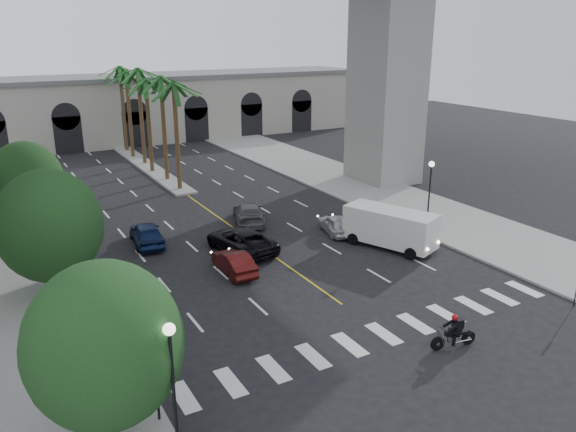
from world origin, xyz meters
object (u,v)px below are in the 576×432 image
object	(u,v)px
lamp_post_left_near	(173,383)
car_a	(336,224)
traffic_signal_near	(155,363)
cargo_van	(391,227)
car_c	(241,240)
traffic_signal_far	(126,316)
pedestrian_a	(65,332)
car_b	(234,262)
car_e	(147,233)
lamp_post_right	(429,191)
car_d	(249,213)
lamp_post_left_far	(66,209)
motorcycle_rider	(455,332)

from	to	relation	value
lamp_post_left_near	car_a	world-z (taller)	lamp_post_left_near
traffic_signal_near	cargo_van	size ratio (longest dim) A/B	0.56
traffic_signal_near	car_c	xyz separation A→B (m)	(9.80, 13.98, -1.72)
traffic_signal_far	cargo_van	distance (m)	19.77
lamp_post_left_near	pedestrian_a	world-z (taller)	lamp_post_left_near
car_b	car_e	world-z (taller)	car_e
traffic_signal_near	traffic_signal_far	xyz separation A→B (m)	(0.00, 4.00, 0.00)
lamp_post_right	car_d	world-z (taller)	lamp_post_right
traffic_signal_far	car_b	world-z (taller)	traffic_signal_far
traffic_signal_near	car_d	world-z (taller)	traffic_signal_near
car_c	car_d	bearing A→B (deg)	-129.58
pedestrian_a	car_a	bearing A→B (deg)	25.34
lamp_post_left_far	lamp_post_right	world-z (taller)	same
car_d	car_e	world-z (taller)	car_e
cargo_van	pedestrian_a	size ratio (longest dim) A/B	3.66
car_a	car_e	bearing A→B (deg)	-6.58
traffic_signal_far	car_d	distance (m)	19.87
motorcycle_rider	traffic_signal_far	bearing A→B (deg)	168.29
car_d	cargo_van	bearing A→B (deg)	142.94
lamp_post_left_far	car_e	world-z (taller)	lamp_post_left_far
lamp_post_left_far	cargo_van	distance (m)	20.92
lamp_post_right	car_c	distance (m)	13.58
motorcycle_rider	cargo_van	world-z (taller)	cargo_van
lamp_post_left_near	traffic_signal_near	xyz separation A→B (m)	(0.10, 2.50, -0.71)
lamp_post_right	motorcycle_rider	bearing A→B (deg)	-127.87
lamp_post_left_near	lamp_post_left_far	world-z (taller)	same
car_a	car_d	world-z (taller)	car_d
traffic_signal_far	motorcycle_rider	world-z (taller)	traffic_signal_far
traffic_signal_far	car_e	size ratio (longest dim) A/B	0.78
traffic_signal_near	car_d	distance (m)	23.05
car_d	cargo_van	xyz separation A→B (m)	(6.06, -9.26, 0.69)
lamp_post_left_near	lamp_post_right	world-z (taller)	same
car_a	pedestrian_a	bearing A→B (deg)	33.08
lamp_post_left_far	car_e	bearing A→B (deg)	-2.28
lamp_post_right	motorcycle_rider	distance (m)	15.42
cargo_van	car_c	bearing A→B (deg)	133.54
lamp_post_left_far	lamp_post_left_near	bearing A→B (deg)	-90.00
lamp_post_right	traffic_signal_near	bearing A→B (deg)	-155.18
car_e	cargo_van	size ratio (longest dim) A/B	0.72
pedestrian_a	car_d	bearing A→B (deg)	44.51
lamp_post_left_near	traffic_signal_near	world-z (taller)	lamp_post_left_near
car_c	lamp_post_right	bearing A→B (deg)	155.73
motorcycle_rider	car_d	size ratio (longest dim) A/B	0.44
lamp_post_left_far	motorcycle_rider	size ratio (longest dim) A/B	2.32
lamp_post_left_near	car_d	bearing A→B (deg)	59.14
lamp_post_left_far	traffic_signal_far	world-z (taller)	lamp_post_left_far
motorcycle_rider	pedestrian_a	size ratio (longest dim) A/B	1.29
lamp_post_right	lamp_post_left_far	bearing A→B (deg)	160.67
traffic_signal_far	car_b	xyz separation A→B (m)	(7.99, 7.08, -1.83)
motorcycle_rider	car_d	bearing A→B (deg)	102.27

